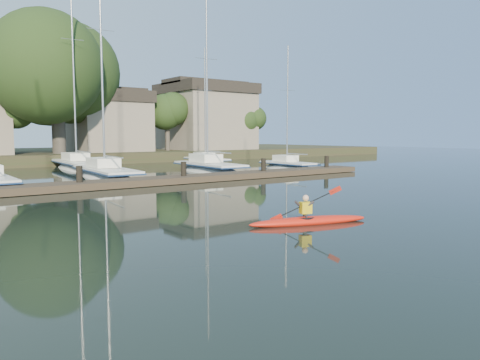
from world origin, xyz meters
TOP-DOWN VIEW (x-y plane):
  - ground at (0.00, 0.00)m, footprint 160.00×160.00m
  - kayak at (-0.27, 0.66)m, footprint 3.98×1.74m
  - dock at (0.00, 14.00)m, footprint 34.00×2.00m
  - sailboat_2 at (0.30, 19.06)m, footprint 2.91×9.70m
  - sailboat_3 at (8.19, 19.29)m, footprint 2.92×9.00m
  - sailboat_4 at (14.97, 18.07)m, footprint 2.20×6.50m
  - sailboat_6 at (1.29, 27.66)m, footprint 3.00×11.01m
  - sailboat_7 at (13.16, 27.36)m, footprint 2.62×7.52m
  - shore at (1.61, 40.29)m, footprint 90.00×25.25m

SIDE VIEW (x-z plane):
  - sailboat_3 at x=8.19m, z-range -7.35..6.93m
  - sailboat_6 at x=1.29m, z-range -8.86..8.45m
  - sailboat_2 at x=0.30m, z-range -8.11..7.72m
  - sailboat_4 at x=14.97m, z-range -5.64..5.28m
  - sailboat_7 at x=13.16m, z-range -6.12..5.76m
  - ground at x=0.00m, z-range 0.00..0.00m
  - kayak at x=-0.27m, z-range -0.49..0.80m
  - dock at x=0.00m, z-range -0.70..1.10m
  - shore at x=1.61m, z-range -3.15..9.60m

